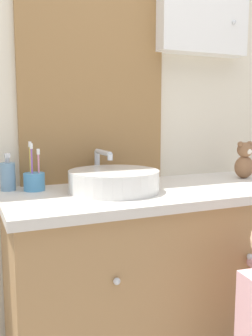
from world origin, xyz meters
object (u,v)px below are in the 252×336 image
(sink_basin, at_px, (114,180))
(soap_dispenser, at_px, (8,176))
(teddy_bear, at_px, (244,161))
(toothbrush_holder, at_px, (34,180))

(sink_basin, xyz_separation_m, soap_dispenser, (-0.39, 0.18, 0.01))
(sink_basin, relative_size, teddy_bear, 2.29)
(soap_dispenser, bearing_deg, teddy_bear, -6.78)
(sink_basin, height_order, soap_dispenser, sink_basin)
(soap_dispenser, bearing_deg, toothbrush_holder, -22.95)
(sink_basin, bearing_deg, toothbrush_holder, 154.11)
(toothbrush_holder, distance_m, teddy_bear, 0.99)
(soap_dispenser, bearing_deg, sink_basin, -25.16)
(toothbrush_holder, height_order, teddy_bear, toothbrush_holder)
(sink_basin, height_order, toothbrush_holder, toothbrush_holder)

